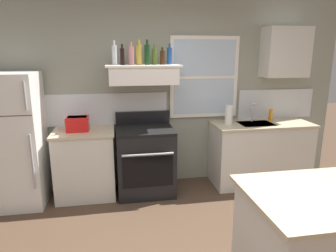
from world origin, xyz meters
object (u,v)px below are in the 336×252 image
Objects in this scene: bottle_balsamic_dark at (122,56)px; dish_soap_bottle at (271,115)px; bottle_olive_oil_square at (154,56)px; kitchen_island at (333,246)px; stove_range at (145,160)px; refrigerator at (13,140)px; paper_towel_roll at (229,115)px; bottle_clear_tall at (114,55)px; bottle_rose_pink at (131,55)px; bottle_dark_green_wine at (147,54)px; bottle_champagne_gold_foil at (139,54)px; toaster at (78,124)px; bottle_brown_stout at (162,57)px; bottle_blue_liqueur at (170,56)px.

bottle_balsamic_dark is 1.44× the size of dish_soap_bottle.
bottle_olive_oil_square reaches higher than kitchen_island.
dish_soap_bottle is (1.72, 0.03, -0.85)m from bottle_olive_oil_square.
stove_range is at bearing -12.69° from bottle_balsamic_dark.
refrigerator reaches higher than paper_towel_roll.
bottle_rose_pink is at bearing 3.83° from bottle_clear_tall.
bottle_clear_tall is at bearing 125.79° from kitchen_island.
bottle_dark_green_wine is (1.70, 0.08, 1.04)m from refrigerator.
dish_soap_bottle is (2.24, 0.04, -0.87)m from bottle_clear_tall.
stove_range is 1.41m from bottle_champagne_gold_foil.
bottle_rose_pink is at bearing -179.35° from dish_soap_bottle.
bottle_champagne_gold_foil reaches higher than stove_range.
bottle_clear_tall is at bearing 177.68° from paper_towel_roll.
bottle_champagne_gold_foil is 2.92m from kitchen_island.
bottle_olive_oil_square is 1.38× the size of dish_soap_bottle.
toaster is 0.95× the size of bottle_champagne_gold_foil.
kitchen_island is at bearing -59.63° from stove_range.
paper_towel_roll is at bearing -4.10° from bottle_olive_oil_square.
bottle_clear_tall is 1.38× the size of bottle_brown_stout.
bottle_clear_tall is 1.69× the size of dish_soap_bottle.
stove_range is at bearing -133.99° from bottle_dark_green_wine.
toaster is at bearing -175.20° from bottle_blue_liqueur.
toaster is 1.19m from bottle_champagne_gold_foil.
bottle_rose_pink is 0.21m from bottle_dark_green_wine.
bottle_champagne_gold_foil reaches higher than paper_towel_roll.
bottle_balsamic_dark is (0.10, -0.04, -0.02)m from bottle_clear_tall.
paper_towel_roll is 2.24m from kitchen_island.
bottle_blue_liqueur is 1.50× the size of dish_soap_bottle.
toaster is 1.15× the size of bottle_balsamic_dark.
kitchen_island is at bearing -55.41° from bottle_balsamic_dark.
bottle_blue_liqueur is at bearing 2.08° from bottle_clear_tall.
bottle_olive_oil_square is at bearing 1.26° from bottle_clear_tall.
stove_range is at bearing 120.37° from kitchen_island.
bottle_balsamic_dark is (-0.26, 0.06, 1.39)m from stove_range.
bottle_champagne_gold_foil is at bearing 2.00° from bottle_balsamic_dark.
toaster is at bearing -177.07° from bottle_brown_stout.
toaster is at bearing -176.64° from bottle_balsamic_dark.
bottle_blue_liqueur is 1.00× the size of paper_towel_roll.
bottle_dark_green_wine is 1.17× the size of paper_towel_roll.
bottle_champagne_gold_foil reaches higher than refrigerator.
toaster is 1.02m from stove_range.
dish_soap_bottle is at bearing 0.86° from bottle_olive_oil_square.
bottle_dark_green_wine reaches higher than stove_range.
refrigerator is 1.66m from bottle_clear_tall.
stove_range is 1.41m from bottle_balsamic_dark.
bottle_blue_liqueur is (0.62, 0.07, 0.00)m from bottle_balsamic_dark.
refrigerator is 5.86× the size of bottle_rose_pink.
stove_range is 4.94× the size of bottle_brown_stout.
bottle_balsamic_dark is at bearing -177.57° from bottle_brown_stout.
refrigerator is 1.91m from bottle_champagne_gold_foil.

